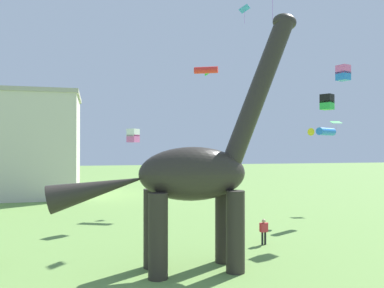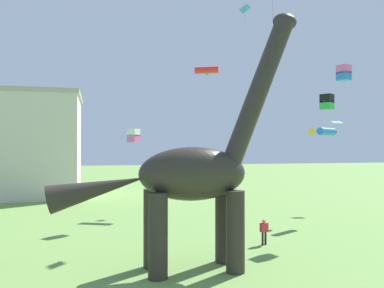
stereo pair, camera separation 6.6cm
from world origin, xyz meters
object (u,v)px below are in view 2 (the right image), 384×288
Objects in this scene: kite_apex at (344,73)px; person_photographer at (264,229)px; kite_drifting at (245,9)px; kite_high_right at (324,132)px; dinosaur_sculpture at (192,174)px; kite_mid_center at (134,136)px; kite_near_high at (337,122)px; kite_high_left at (327,102)px; kite_near_low at (207,71)px.

person_photographer is at bearing -157.45° from kite_apex.
kite_drifting is 11.96m from kite_high_right.
dinosaur_sculpture is 12.64m from kite_mid_center.
kite_near_high is at bearing 47.68° from kite_high_right.
kite_apex is at bearing -121.61° from kite_near_high.
kite_high_left is (-8.09, -10.25, -3.57)m from kite_apex.
kite_near_low reaches higher than kite_high_right.
kite_near_low is at bearing 125.93° from kite_high_right.
kite_high_right is (0.47, 3.36, -4.24)m from kite_apex.
dinosaur_sculpture is 9.59× the size of kite_near_high.
kite_apex reaches higher than kite_high_left.
kite_high_right is 16.09m from kite_high_left.
kite_high_right is at bearing 140.48° from person_photographer.
kite_near_low is (-7.18, 9.90, 6.62)m from kite_high_right.
dinosaur_sculpture is 9.12× the size of kite_drifting.
kite_apex is 9.40m from kite_drifting.
kite_drifting reaches higher than kite_apex.
dinosaur_sculpture is 5.60× the size of kite_high_right.
dinosaur_sculpture reaches higher than kite_high_left.
kite_high_right reaches higher than person_photographer.
kite_drifting is at bearing 82.24° from kite_high_left.
person_photographer is at bearing -94.13° from kite_near_low.
kite_high_left reaches higher than person_photographer.
dinosaur_sculpture is at bearing -143.19° from kite_high_right.
kite_high_right is (15.45, -2.00, 0.38)m from kite_mid_center.
kite_apex is at bearing -19.67° from kite_mid_center.
kite_high_left is at bearing -125.33° from kite_near_high.
kite_drifting is at bearing 144.93° from kite_apex.
kite_apex is 16.57m from kite_mid_center.
person_photographer is at bearing -137.82° from kite_near_high.
kite_high_right is 0.92× the size of kite_near_low.
kite_high_left is at bearing -128.27° from kite_apex.
dinosaur_sculpture is 18.35m from kite_drifting.
kite_near_low is at bearing 116.84° from kite_apex.
kite_high_left is (5.26, -3.26, 3.26)m from dinosaur_sculpture.
person_photographer is 1.16× the size of kite_near_high.
kite_mid_center is (-14.98, 5.36, -4.62)m from kite_apex.
kite_near_high is at bearing -20.36° from kite_near_low.
kite_mid_center is at bearing -128.58° from person_photographer.
kite_drifting is at bearing -6.87° from kite_mid_center.
kite_high_left is at bearing -97.76° from kite_drifting.
dinosaur_sculpture is 19.16× the size of kite_high_left.
kite_apex is 15.05m from kite_near_low.
kite_near_high reaches higher than person_photographer.
dinosaur_sculpture is at bearing -152.38° from kite_apex.
kite_high_right is at bearing 38.62° from dinosaur_sculpture.
kite_near_high reaches higher than kite_high_right.
kite_drifting reaches higher than kite_near_low.
kite_drifting reaches higher than kite_high_left.
kite_near_low reaches higher than kite_near_high.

